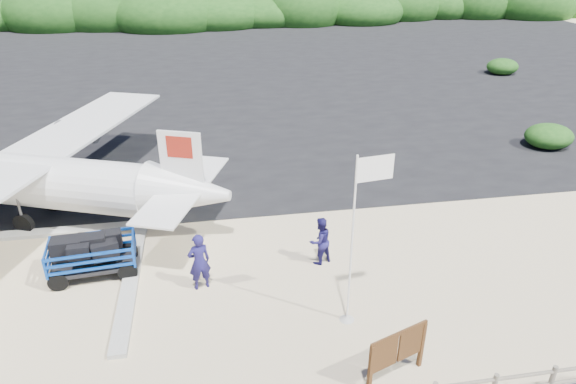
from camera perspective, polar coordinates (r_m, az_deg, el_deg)
name	(u,v)px	position (r m, az deg, el deg)	size (l,w,h in m)	color
ground	(274,295)	(16.36, -1.53, -11.38)	(160.00, 160.00, 0.00)	beige
asphalt_apron	(223,70)	(43.96, -7.19, 13.29)	(90.00, 50.00, 0.04)	#B2B2B2
vegetation_band	(213,23)	(68.52, -8.34, 18.04)	(124.00, 8.00, 4.40)	#B2B2B2
baggage_cart	(97,274)	(18.39, -20.51, -8.52)	(2.95, 1.69, 1.48)	#0B3EA7
flagpole	(347,319)	(15.57, 6.55, -13.89)	(1.04, 0.43, 5.21)	white
signboard	(394,377)	(14.16, 11.72, -19.49)	(1.86, 0.17, 1.53)	#4E2F16
crew_a	(199,262)	(16.33, -9.84, -7.64)	(0.71, 0.47, 1.96)	#1A1654
crew_b	(320,241)	(17.38, 3.58, -5.43)	(0.83, 0.65, 1.71)	#1A1654
aircraft_large	(382,76)	(42.38, 10.45, 12.56)	(17.65, 17.65, 5.30)	#B2B2B2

